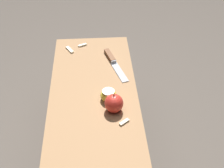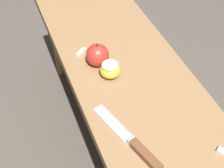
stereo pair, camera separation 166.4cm
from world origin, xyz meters
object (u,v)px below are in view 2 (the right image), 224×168
(wooden_bench, at_px, (122,76))
(apple_whole, at_px, (98,55))
(knife, at_px, (136,145))
(apple_cut, at_px, (110,70))

(wooden_bench, height_order, apple_whole, apple_whole)
(wooden_bench, distance_m, knife, 0.34)
(wooden_bench, bearing_deg, knife, 162.68)
(apple_whole, relative_size, apple_cut, 1.28)
(wooden_bench, height_order, apple_cut, apple_cut)
(apple_cut, bearing_deg, apple_whole, 15.51)
(wooden_bench, bearing_deg, apple_cut, 123.08)
(knife, relative_size, apple_whole, 3.01)
(knife, distance_m, apple_whole, 0.34)
(wooden_bench, xyz_separation_m, apple_cut, (-0.04, 0.06, 0.09))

